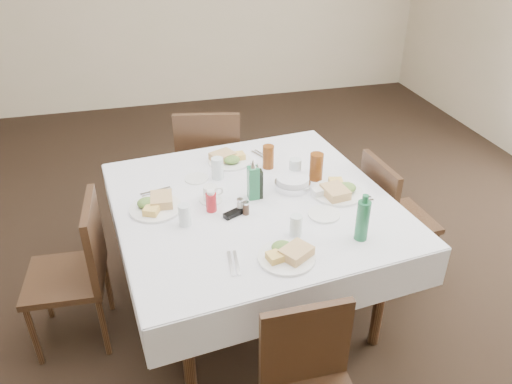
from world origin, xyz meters
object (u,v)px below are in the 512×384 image
chair_north (209,161)px  water_n (217,168)px  dining_table (253,211)px  coffee_mug (211,194)px  chair_west (79,265)px  oil_cruet_dark (258,183)px  bread_basket (293,183)px  ketchup_bottle (211,201)px  oil_cruet_green (253,181)px  water_w (185,215)px  water_s (296,226)px  water_e (295,169)px  chair_east (389,213)px  green_bottle (363,220)px

chair_north → water_n: chair_north is taller
dining_table → water_n: (-0.14, 0.30, 0.14)m
water_n → coffee_mug: bearing=-109.2°
chair_west → coffee_mug: bearing=3.4°
water_n → oil_cruet_dark: oil_cruet_dark is taller
bread_basket → oil_cruet_dark: 0.23m
oil_cruet_dark → water_n: bearing=122.3°
ketchup_bottle → oil_cruet_green: bearing=15.7°
dining_table → bread_basket: size_ratio=7.87×
dining_table → bread_basket: (0.25, 0.08, 0.10)m
chair_north → water_w: (-0.30, -1.09, 0.28)m
water_n → coffee_mug: 0.26m
water_s → oil_cruet_green: bearing=106.2°
dining_table → chair_west: (-0.96, 0.01, -0.19)m
water_n → chair_north: bearing=85.4°
oil_cruet_dark → oil_cruet_green: bearing=178.9°
dining_table → water_e: 0.37m
chair_east → chair_west: size_ratio=0.97×
dining_table → water_e: bearing=30.0°
chair_east → coffee_mug: coffee_mug is taller
chair_east → oil_cruet_dark: 0.94m
water_w → oil_cruet_green: bearing=22.3°
water_n → oil_cruet_dark: (0.17, -0.27, 0.03)m
chair_north → water_s: chair_north is taller
bread_basket → ketchup_bottle: 0.50m
chair_north → chair_west: bearing=-132.9°
ketchup_bottle → water_n: bearing=73.8°
water_n → water_s: water_n is taller
dining_table → coffee_mug: (-0.22, 0.06, 0.11)m
water_s → chair_north: bearing=99.0°
water_s → green_bottle: (0.30, -0.10, 0.05)m
chair_north → water_w: 1.16m
chair_east → coffee_mug: size_ratio=6.23×
water_s → oil_cruet_dark: 0.40m
oil_cruet_dark → green_bottle: green_bottle is taller
oil_cruet_green → water_w: bearing=-157.7°
water_n → water_e: (0.43, -0.13, 0.00)m
chair_east → water_e: 0.70m
oil_cruet_green → dining_table: bearing=-102.7°
chair_east → bread_basket: 0.72m
chair_north → bread_basket: bearing=-68.9°
chair_west → oil_cruet_dark: bearing=0.8°
dining_table → chair_east: size_ratio=1.90×
chair_north → chair_east: chair_north is taller
dining_table → coffee_mug: coffee_mug is taller
chair_west → water_s: size_ratio=7.79×
water_w → oil_cruet_dark: size_ratio=0.54×
dining_table → water_n: bearing=115.4°
water_n → water_w: (-0.25, -0.43, -0.01)m
chair_west → coffee_mug: chair_west is taller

